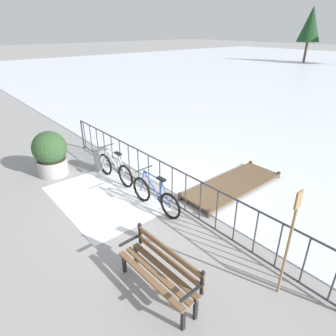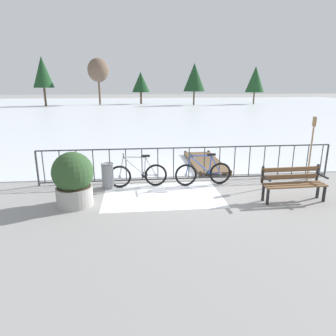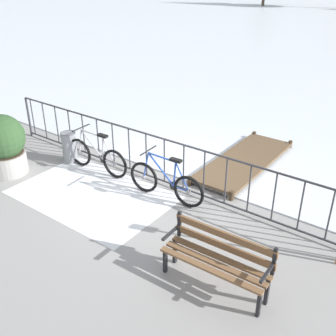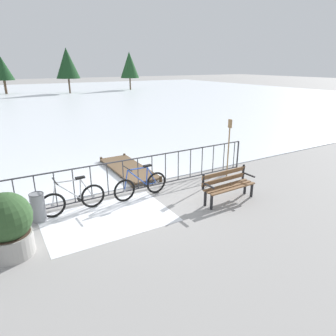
{
  "view_description": "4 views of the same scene",
  "coord_description": "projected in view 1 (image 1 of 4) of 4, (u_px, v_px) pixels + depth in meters",
  "views": [
    {
      "loc": [
        5.17,
        -4.08,
        4.05
      ],
      "look_at": [
        -0.14,
        0.39,
        0.68
      ],
      "focal_mm": 31.06,
      "sensor_mm": 36.0,
      "label": 1
    },
    {
      "loc": [
        -1.6,
        -8.88,
        2.92
      ],
      "look_at": [
        -0.74,
        -0.89,
        0.68
      ],
      "focal_mm": 32.39,
      "sensor_mm": 36.0,
      "label": 2
    },
    {
      "loc": [
        4.5,
        -5.95,
        4.29
      ],
      "look_at": [
        0.41,
        -0.43,
        0.7
      ],
      "focal_mm": 43.36,
      "sensor_mm": 36.0,
      "label": 3
    },
    {
      "loc": [
        -3.1,
        -7.81,
        3.7
      ],
      "look_at": [
        1.12,
        -0.7,
        0.84
      ],
      "focal_mm": 32.3,
      "sensor_mm": 36.0,
      "label": 4
    }
  ],
  "objects": [
    {
      "name": "railing_fence",
      "position": [
        160.0,
        178.0,
        7.45
      ],
      "size": [
        9.06,
        0.06,
        1.07
      ],
      "color": "#38383D",
      "rests_on": "ground"
    },
    {
      "name": "park_bench",
      "position": [
        161.0,
        267.0,
        4.75
      ],
      "size": [
        1.61,
        0.53,
        0.89
      ],
      "color": "brown",
      "rests_on": "ground"
    },
    {
      "name": "oar_upright",
      "position": [
        290.0,
        239.0,
        4.44
      ],
      "size": [
        0.04,
        0.16,
        1.98
      ],
      "color": "#937047",
      "rests_on": "ground"
    },
    {
      "name": "tree_centre",
      "position": [
        311.0,
        24.0,
        34.78
      ],
      "size": [
        2.64,
        2.64,
        6.36
      ],
      "color": "brown",
      "rests_on": "ground"
    },
    {
      "name": "bicycle_near_railing",
      "position": [
        115.0,
        169.0,
        8.38
      ],
      "size": [
        1.71,
        0.52,
        0.97
      ],
      "color": "black",
      "rests_on": "ground"
    },
    {
      "name": "ground_plane",
      "position": [
        160.0,
        197.0,
        7.69
      ],
      "size": [
        160.0,
        160.0,
        0.0
      ],
      "primitive_type": "plane",
      "color": "gray"
    },
    {
      "name": "bicycle_second",
      "position": [
        155.0,
        196.0,
        7.03
      ],
      "size": [
        1.71,
        0.52,
        0.97
      ],
      "color": "black",
      "rests_on": "ground"
    },
    {
      "name": "planter_with_shrub",
      "position": [
        50.0,
        153.0,
        8.61
      ],
      "size": [
        1.0,
        1.0,
        1.35
      ],
      "color": "#9E9B96",
      "rests_on": "ground"
    },
    {
      "name": "snow_patch",
      "position": [
        102.0,
        198.0,
        7.64
      ],
      "size": [
        3.16,
        2.09,
        0.01
      ],
      "primitive_type": "cube",
      "color": "white",
      "rests_on": "ground"
    },
    {
      "name": "trash_bin",
      "position": [
        100.0,
        159.0,
        8.96
      ],
      "size": [
        0.35,
        0.35,
        0.73
      ],
      "color": "gray",
      "rests_on": "ground"
    },
    {
      "name": "wooden_dock",
      "position": [
        233.0,
        184.0,
        8.05
      ],
      "size": [
        1.1,
        3.15,
        0.2
      ],
      "color": "brown",
      "rests_on": "ground"
    }
  ]
}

